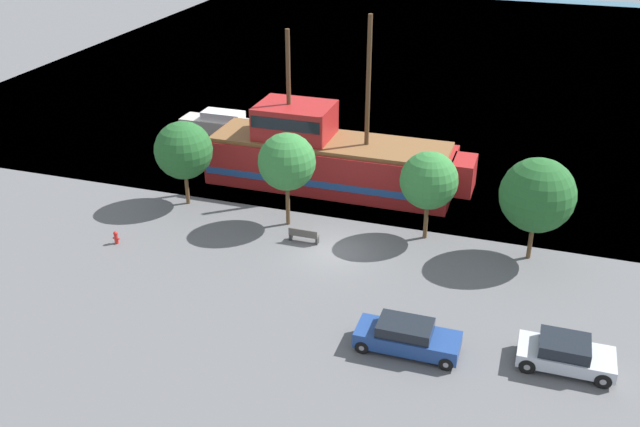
{
  "coord_description": "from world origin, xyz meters",
  "views": [
    {
      "loc": [
        9.91,
        -32.57,
        19.63
      ],
      "look_at": [
        -1.4,
        2.0,
        1.2
      ],
      "focal_mm": 40.0,
      "sensor_mm": 36.0,
      "label": 1
    }
  ],
  "objects": [
    {
      "name": "ground_plane",
      "position": [
        0.0,
        0.0,
        0.0
      ],
      "size": [
        160.0,
        160.0,
        0.0
      ],
      "primitive_type": "plane",
      "color": "#5B5B5E"
    },
    {
      "name": "water_surface",
      "position": [
        0.0,
        44.0,
        0.0
      ],
      "size": [
        80.0,
        80.0,
        0.0
      ],
      "primitive_type": "plane",
      "color": "#38667F",
      "rests_on": "ground"
    },
    {
      "name": "pirate_ship",
      "position": [
        -2.99,
        8.41,
        1.98
      ],
      "size": [
        17.28,
        4.66,
        11.3
      ],
      "color": "#A31E1E",
      "rests_on": "water_surface"
    },
    {
      "name": "moored_boat_dockside",
      "position": [
        -13.18,
        15.26,
        0.68
      ],
      "size": [
        7.98,
        1.92,
        1.74
      ],
      "color": "#B7B2A8",
      "rests_on": "water_surface"
    },
    {
      "name": "parked_car_curb_front",
      "position": [
        12.27,
        -6.31,
        0.7
      ],
      "size": [
        4.0,
        2.01,
        1.38
      ],
      "color": "#B7BCC6",
      "rests_on": "ground_plane"
    },
    {
      "name": "parked_car_curb_mid",
      "position": [
        5.64,
        -7.27,
        0.71
      ],
      "size": [
        4.56,
        1.83,
        1.43
      ],
      "color": "navy",
      "rests_on": "ground_plane"
    },
    {
      "name": "fire_hydrant",
      "position": [
        -11.87,
        -2.84,
        0.41
      ],
      "size": [
        0.42,
        0.25,
        0.76
      ],
      "color": "red",
      "rests_on": "ground_plane"
    },
    {
      "name": "bench_promenade_east",
      "position": [
        -1.91,
        0.56,
        0.44
      ],
      "size": [
        1.69,
        0.45,
        0.85
      ],
      "color": "#4C4742",
      "rests_on": "ground_plane"
    },
    {
      "name": "tree_row_east",
      "position": [
        -10.46,
        3.06,
        3.56
      ],
      "size": [
        3.54,
        3.54,
        5.34
      ],
      "color": "brown",
      "rests_on": "ground_plane"
    },
    {
      "name": "tree_row_mideast",
      "position": [
        -3.51,
        2.38,
        3.98
      ],
      "size": [
        3.32,
        3.32,
        5.65
      ],
      "color": "brown",
      "rests_on": "ground_plane"
    },
    {
      "name": "tree_row_midwest",
      "position": [
        4.49,
        3.23,
        3.57
      ],
      "size": [
        3.23,
        3.23,
        5.19
      ],
      "color": "brown",
      "rests_on": "ground_plane"
    },
    {
      "name": "tree_row_west",
      "position": [
        10.26,
        2.74,
        3.76
      ],
      "size": [
        3.95,
        3.95,
        5.74
      ],
      "color": "brown",
      "rests_on": "ground_plane"
    }
  ]
}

